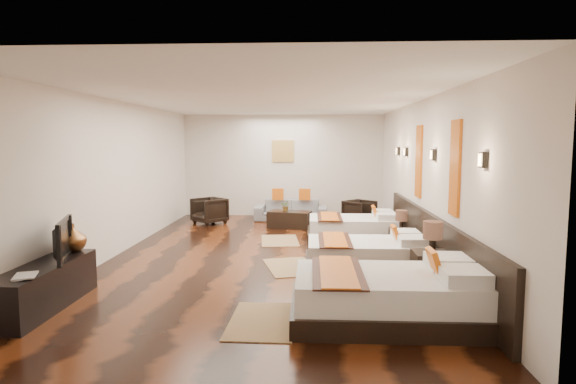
# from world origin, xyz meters

# --- Properties ---
(floor) EXTENTS (5.50, 9.50, 0.01)m
(floor) POSITION_xyz_m (0.00, 0.00, 0.00)
(floor) COLOR black
(floor) RESTS_ON ground
(ceiling) EXTENTS (5.50, 9.50, 0.01)m
(ceiling) POSITION_xyz_m (0.00, 0.00, 2.80)
(ceiling) COLOR white
(ceiling) RESTS_ON floor
(back_wall) EXTENTS (5.50, 0.01, 2.80)m
(back_wall) POSITION_xyz_m (0.00, 4.75, 1.40)
(back_wall) COLOR silver
(back_wall) RESTS_ON floor
(left_wall) EXTENTS (0.01, 9.50, 2.80)m
(left_wall) POSITION_xyz_m (-2.75, 0.00, 1.40)
(left_wall) COLOR silver
(left_wall) RESTS_ON floor
(right_wall) EXTENTS (0.01, 9.50, 2.80)m
(right_wall) POSITION_xyz_m (2.75, 0.00, 1.40)
(right_wall) COLOR silver
(right_wall) RESTS_ON floor
(headboard_panel) EXTENTS (0.08, 6.60, 0.90)m
(headboard_panel) POSITION_xyz_m (2.71, -0.80, 0.45)
(headboard_panel) COLOR black
(headboard_panel) RESTS_ON floor
(bed_near) EXTENTS (2.21, 1.39, 0.84)m
(bed_near) POSITION_xyz_m (1.70, -3.07, 0.29)
(bed_near) COLOR black
(bed_near) RESTS_ON floor
(bed_mid) EXTENTS (1.94, 1.22, 0.74)m
(bed_mid) POSITION_xyz_m (1.69, -0.92, 0.25)
(bed_mid) COLOR black
(bed_mid) RESTS_ON floor
(bed_far) EXTENTS (1.91, 1.20, 0.73)m
(bed_far) POSITION_xyz_m (1.69, 1.51, 0.25)
(bed_far) COLOR black
(bed_far) RESTS_ON floor
(nightstand_a) EXTENTS (0.49, 0.49, 0.97)m
(nightstand_a) POSITION_xyz_m (2.44, -1.95, 0.34)
(nightstand_a) COLOR black
(nightstand_a) RESTS_ON floor
(nightstand_b) EXTENTS (0.41, 0.41, 0.80)m
(nightstand_b) POSITION_xyz_m (2.45, 0.31, 0.28)
(nightstand_b) COLOR black
(nightstand_b) RESTS_ON floor
(jute_mat_near) EXTENTS (0.78, 1.22, 0.01)m
(jute_mat_near) POSITION_xyz_m (0.24, -3.18, 0.01)
(jute_mat_near) COLOR olive
(jute_mat_near) RESTS_ON floor
(jute_mat_mid) EXTENTS (1.04, 1.35, 0.01)m
(jute_mat_mid) POSITION_xyz_m (0.46, -0.79, 0.01)
(jute_mat_mid) COLOR olive
(jute_mat_mid) RESTS_ON floor
(jute_mat_far) EXTENTS (0.88, 1.27, 0.01)m
(jute_mat_far) POSITION_xyz_m (0.13, 1.31, 0.01)
(jute_mat_far) COLOR olive
(jute_mat_far) RESTS_ON floor
(tv_console) EXTENTS (0.50, 1.80, 0.55)m
(tv_console) POSITION_xyz_m (-2.50, -2.88, 0.28)
(tv_console) COLOR black
(tv_console) RESTS_ON floor
(tv) EXTENTS (0.40, 0.90, 0.52)m
(tv) POSITION_xyz_m (-2.45, -2.63, 0.81)
(tv) COLOR black
(tv) RESTS_ON tv_console
(book) EXTENTS (0.33, 0.37, 0.03)m
(book) POSITION_xyz_m (-2.50, -3.47, 0.56)
(book) COLOR black
(book) RESTS_ON tv_console
(figurine) EXTENTS (0.38, 0.38, 0.38)m
(figurine) POSITION_xyz_m (-2.50, -2.14, 0.74)
(figurine) COLOR brown
(figurine) RESTS_ON tv_console
(sofa) EXTENTS (1.90, 0.82, 0.54)m
(sofa) POSITION_xyz_m (0.26, 3.90, 0.27)
(sofa) COLOR slate
(sofa) RESTS_ON floor
(armchair_left) EXTENTS (1.01, 1.01, 0.66)m
(armchair_left) POSITION_xyz_m (-1.78, 3.31, 0.33)
(armchair_left) COLOR black
(armchair_left) RESTS_ON floor
(armchair_right) EXTENTS (0.92, 0.92, 0.60)m
(armchair_right) POSITION_xyz_m (2.00, 3.47, 0.30)
(armchair_right) COLOR black
(armchair_right) RESTS_ON floor
(coffee_table) EXTENTS (1.08, 0.71, 0.40)m
(coffee_table) POSITION_xyz_m (0.26, 2.85, 0.20)
(coffee_table) COLOR black
(coffee_table) RESTS_ON floor
(table_plant) EXTENTS (0.29, 0.27, 0.25)m
(table_plant) POSITION_xyz_m (0.18, 2.84, 0.53)
(table_plant) COLOR #2B5C1E
(table_plant) RESTS_ON coffee_table
(orange_panel_a) EXTENTS (0.04, 0.40, 1.30)m
(orange_panel_a) POSITION_xyz_m (2.73, -1.90, 1.70)
(orange_panel_a) COLOR #D86014
(orange_panel_a) RESTS_ON right_wall
(orange_panel_b) EXTENTS (0.04, 0.40, 1.30)m
(orange_panel_b) POSITION_xyz_m (2.73, 0.30, 1.70)
(orange_panel_b) COLOR #D86014
(orange_panel_b) RESTS_ON right_wall
(sconce_near) EXTENTS (0.07, 0.12, 0.18)m
(sconce_near) POSITION_xyz_m (2.70, -3.00, 1.85)
(sconce_near) COLOR black
(sconce_near) RESTS_ON right_wall
(sconce_mid) EXTENTS (0.07, 0.12, 0.18)m
(sconce_mid) POSITION_xyz_m (2.70, -0.80, 1.85)
(sconce_mid) COLOR black
(sconce_mid) RESTS_ON right_wall
(sconce_far) EXTENTS (0.07, 0.12, 0.18)m
(sconce_far) POSITION_xyz_m (2.70, 1.40, 1.85)
(sconce_far) COLOR black
(sconce_far) RESTS_ON right_wall
(sconce_lounge) EXTENTS (0.07, 0.12, 0.18)m
(sconce_lounge) POSITION_xyz_m (2.70, 2.30, 1.85)
(sconce_lounge) COLOR black
(sconce_lounge) RESTS_ON right_wall
(gold_artwork) EXTENTS (0.60, 0.04, 0.60)m
(gold_artwork) POSITION_xyz_m (0.00, 4.73, 1.80)
(gold_artwork) COLOR #AD873F
(gold_artwork) RESTS_ON back_wall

